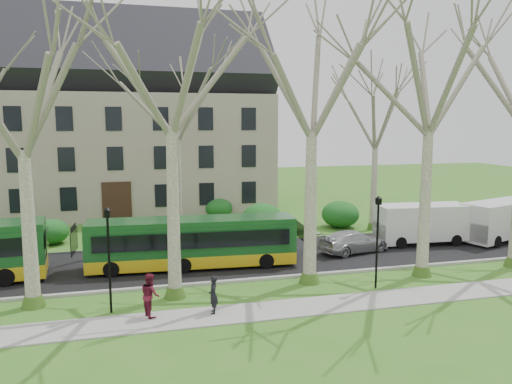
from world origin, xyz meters
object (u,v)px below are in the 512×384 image
bus_follow (193,242)px  van_a (422,224)px  pedestrian_b (150,295)px  pedestrian_a (213,295)px  van_b (501,221)px  sedan (354,241)px

bus_follow → van_a: size_ratio=1.89×
bus_follow → pedestrian_b: bearing=-107.9°
pedestrian_b → pedestrian_a: bearing=-115.9°
pedestrian_b → van_b: bearing=-90.4°
bus_follow → van_b: bearing=6.4°
sedan → pedestrian_b: pedestrian_b is taller
sedan → pedestrian_a: pedestrian_a is taller
pedestrian_a → pedestrian_b: size_ratio=0.89×
van_a → sedan: bearing=-165.4°
bus_follow → sedan: bus_follow is taller
bus_follow → pedestrian_b: (-2.54, -6.39, -0.48)m
bus_follow → van_b: (20.27, 0.93, -0.06)m
pedestrian_a → pedestrian_b: (-2.49, 0.34, 0.10)m
sedan → van_b: size_ratio=0.75×
sedan → pedestrian_b: size_ratio=2.55×
van_b → pedestrian_b: bearing=-179.8°
bus_follow → pedestrian_b: bus_follow is taller
bus_follow → van_a: bus_follow is taller
bus_follow → van_a: bearing=9.5°
bus_follow → pedestrian_a: bearing=-86.6°
van_a → pedestrian_a: bearing=-145.9°
van_b → bus_follow: bearing=165.1°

